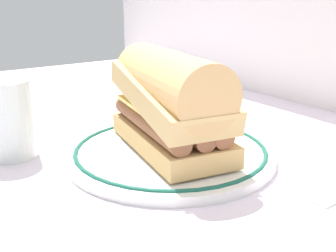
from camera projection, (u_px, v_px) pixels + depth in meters
ground_plane at (161, 152)px, 0.58m from camera, size 1.50×1.50×0.00m
plate at (168, 153)px, 0.55m from camera, size 0.28×0.28×0.01m
sausage_sandwich at (168, 101)px, 0.53m from camera, size 0.22×0.13×0.13m
drinking_glass at (9, 124)px, 0.55m from camera, size 0.07×0.07×0.10m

